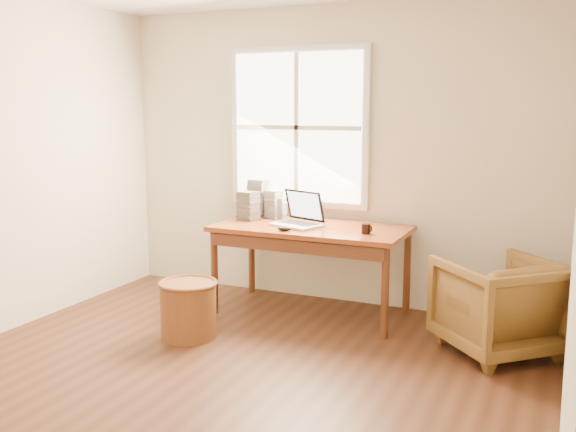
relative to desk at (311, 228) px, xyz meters
The scene contains 11 objects.
room_shell 1.74m from the desk, 90.77° to the right, with size 4.04×4.54×2.64m.
desk is the anchor object (origin of this frame).
armchair 1.62m from the desk, 10.07° to the right, with size 0.73×0.75×0.69m, color brown.
wicker_stool 1.23m from the desk, 124.21° to the right, with size 0.42×0.42×0.42m, color brown.
laptop 0.22m from the desk, 149.91° to the right, with size 0.44×0.47×0.33m, color silver, non-canonical shape.
mouse 0.31m from the desk, 112.51° to the right, with size 0.12×0.07×0.04m, color black.
coffee_mug 0.53m from the desk, 13.34° to the right, with size 0.07×0.07×0.08m, color black.
cd_stack_a 0.53m from the desk, 153.42° to the left, with size 0.13×0.11×0.25m, color silver.
cd_stack_b 0.64m from the desk, behind, with size 0.16×0.14×0.25m, color #252429.
cd_stack_c 0.69m from the desk, 158.63° to the left, with size 0.15×0.13×0.34m, color #A19FAC.
cd_stack_d 0.51m from the desk, 149.73° to the left, with size 0.14×0.12×0.18m, color silver.
Camera 1 is at (1.98, -3.07, 1.74)m, focal length 40.00 mm.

